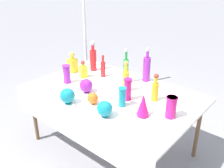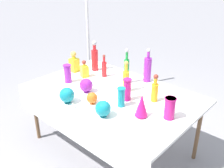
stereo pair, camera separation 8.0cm
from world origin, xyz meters
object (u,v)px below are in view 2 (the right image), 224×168
(tall_bottle_2, at_px, (155,90))
(fluted_vase_0, at_px, (142,106))
(round_bowl_0, at_px, (67,95))
(round_bowl_2, at_px, (92,98))
(tall_bottle_0, at_px, (127,69))
(slender_vase_1, at_px, (121,96))
(slender_vase_3, at_px, (68,73))
(round_bowl_1, at_px, (103,109))
(tall_bottle_3, at_px, (148,69))
(square_decanter_0, at_px, (74,63))
(slender_vase_0, at_px, (170,108))
(canopy_pole, at_px, (88,36))
(tall_bottle_5, at_px, (104,68))
(tall_bottle_4, at_px, (126,80))
(round_bowl_3, at_px, (86,85))
(tall_bottle_1, at_px, (95,58))
(square_decanter_1, at_px, (84,70))
(cardboard_box_behind_left, at_px, (156,108))
(slender_vase_2, at_px, (127,89))

(tall_bottle_2, bearing_deg, fluted_vase_0, -77.18)
(round_bowl_0, distance_m, round_bowl_2, 0.26)
(tall_bottle_0, xyz_separation_m, slender_vase_1, (0.31, -0.45, -0.07))
(slender_vase_3, height_order, round_bowl_1, slender_vase_3)
(slender_vase_3, bearing_deg, tall_bottle_2, 16.62)
(tall_bottle_2, xyz_separation_m, tall_bottle_3, (-0.34, 0.35, 0.04))
(square_decanter_0, bearing_deg, slender_vase_0, -5.59)
(tall_bottle_3, distance_m, round_bowl_1, 0.93)
(round_bowl_0, xyz_separation_m, canopy_pole, (-1.04, 1.26, 0.19))
(tall_bottle_2, bearing_deg, tall_bottle_5, 172.38)
(slender_vase_0, relative_size, round_bowl_1, 1.34)
(tall_bottle_4, height_order, round_bowl_3, tall_bottle_4)
(tall_bottle_1, bearing_deg, tall_bottle_4, -16.41)
(round_bowl_0, distance_m, round_bowl_3, 0.29)
(tall_bottle_0, xyz_separation_m, tall_bottle_2, (0.49, -0.14, -0.05))
(tall_bottle_3, xyz_separation_m, square_decanter_1, (-0.65, -0.41, -0.07))
(tall_bottle_0, relative_size, fluted_vase_0, 1.91)
(tall_bottle_1, xyz_separation_m, slender_vase_1, (0.87, -0.49, -0.06))
(tall_bottle_5, distance_m, round_bowl_2, 0.70)
(cardboard_box_behind_left, xyz_separation_m, canopy_pole, (-1.23, -0.17, 0.90))
(square_decanter_1, distance_m, slender_vase_1, 0.84)
(square_decanter_1, xyz_separation_m, fluted_vase_0, (1.07, -0.26, 0.03))
(tall_bottle_0, bearing_deg, round_bowl_2, -84.64)
(fluted_vase_0, distance_m, round_bowl_0, 0.77)
(square_decanter_0, bearing_deg, slender_vase_1, -14.78)
(tall_bottle_1, height_order, tall_bottle_3, tall_bottle_3)
(tall_bottle_4, xyz_separation_m, slender_vase_1, (0.17, -0.28, -0.03))
(tall_bottle_2, relative_size, square_decanter_0, 1.09)
(round_bowl_2, xyz_separation_m, round_bowl_3, (-0.23, 0.14, 0.02))
(tall_bottle_4, bearing_deg, tall_bottle_0, 127.83)
(slender_vase_0, height_order, slender_vase_2, slender_vase_2)
(slender_vase_1, height_order, round_bowl_2, slender_vase_1)
(square_decanter_1, bearing_deg, round_bowl_2, -35.82)
(square_decanter_0, distance_m, slender_vase_2, 1.02)
(round_bowl_3, bearing_deg, slender_vase_2, 19.30)
(round_bowl_2, bearing_deg, tall_bottle_2, 47.22)
(tall_bottle_5, relative_size, canopy_pole, 0.11)
(square_decanter_1, relative_size, slender_vase_1, 1.09)
(tall_bottle_2, distance_m, tall_bottle_3, 0.49)
(fluted_vase_0, relative_size, round_bowl_0, 1.37)
(tall_bottle_1, height_order, round_bowl_1, tall_bottle_1)
(square_decanter_1, bearing_deg, fluted_vase_0, -13.81)
(square_decanter_1, xyz_separation_m, round_bowl_2, (0.56, -0.40, -0.03))
(fluted_vase_0, bearing_deg, slender_vase_1, 175.88)
(square_decanter_1, relative_size, round_bowl_1, 1.40)
(tall_bottle_0, height_order, tall_bottle_1, tall_bottle_0)
(tall_bottle_5, relative_size, slender_vase_0, 1.37)
(round_bowl_3, distance_m, cardboard_box_behind_left, 1.36)
(slender_vase_3, bearing_deg, square_decanter_1, 83.81)
(tall_bottle_0, xyz_separation_m, round_bowl_3, (-0.18, -0.47, -0.10))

